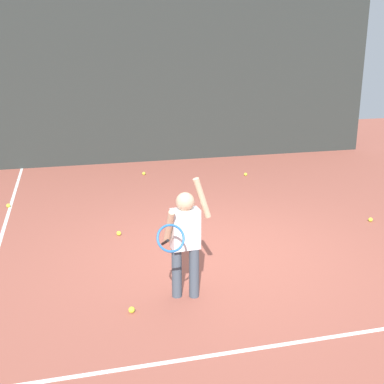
# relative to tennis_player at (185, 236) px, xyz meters

# --- Properties ---
(ground_plane) EXTENTS (20.00, 20.00, 0.00)m
(ground_plane) POSITION_rel_tennis_player_xyz_m (0.73, 1.08, -0.73)
(ground_plane) COLOR #9E5142
(court_line_baseline) EXTENTS (9.00, 0.05, 0.00)m
(court_line_baseline) POSITION_rel_tennis_player_xyz_m (0.73, -1.10, -0.72)
(court_line_baseline) COLOR white
(court_line_baseline) RESTS_ON ground
(back_fence_windscreen) EXTENTS (10.77, 0.08, 3.74)m
(back_fence_windscreen) POSITION_rel_tennis_player_xyz_m (0.73, 6.53, 1.14)
(back_fence_windscreen) COLOR #282D2B
(back_fence_windscreen) RESTS_ON ground
(fence_post_1) EXTENTS (0.09, 0.09, 3.89)m
(fence_post_1) POSITION_rel_tennis_player_xyz_m (-1.89, 6.59, 1.22)
(fence_post_1) COLOR slate
(fence_post_1) RESTS_ON ground
(fence_post_2) EXTENTS (0.09, 0.09, 3.89)m
(fence_post_2) POSITION_rel_tennis_player_xyz_m (0.73, 6.59, 1.22)
(fence_post_2) COLOR slate
(fence_post_2) RESTS_ON ground
(fence_post_3) EXTENTS (0.09, 0.09, 3.89)m
(fence_post_3) POSITION_rel_tennis_player_xyz_m (3.35, 6.59, 1.22)
(fence_post_3) COLOR slate
(fence_post_3) RESTS_ON ground
(fence_post_4) EXTENTS (0.09, 0.09, 3.89)m
(fence_post_4) POSITION_rel_tennis_player_xyz_m (5.97, 6.59, 1.22)
(fence_post_4) COLOR slate
(fence_post_4) RESTS_ON ground
(tennis_player) EXTENTS (0.69, 0.61, 1.35)m
(tennis_player) POSITION_rel_tennis_player_xyz_m (0.00, 0.00, 0.00)
(tennis_player) COLOR #3F4C59
(tennis_player) RESTS_ON ground
(tennis_ball_1) EXTENTS (0.07, 0.07, 0.07)m
(tennis_ball_1) POSITION_rel_tennis_player_xyz_m (3.37, 1.62, -0.69)
(tennis_ball_1) COLOR #CCE033
(tennis_ball_1) RESTS_ON ground
(tennis_ball_2) EXTENTS (0.07, 0.07, 0.07)m
(tennis_ball_2) POSITION_rel_tennis_player_xyz_m (0.37, 5.29, -0.69)
(tennis_ball_2) COLOR #CCE033
(tennis_ball_2) RESTS_ON ground
(tennis_ball_3) EXTENTS (0.07, 0.07, 0.07)m
(tennis_ball_3) POSITION_rel_tennis_player_xyz_m (2.42, 4.70, -0.69)
(tennis_ball_3) COLOR #CCE033
(tennis_ball_3) RESTS_ON ground
(tennis_ball_4) EXTENTS (0.07, 0.07, 0.07)m
(tennis_ball_4) POSITION_rel_tennis_player_xyz_m (-2.20, 3.74, -0.69)
(tennis_ball_4) COLOR #CCE033
(tennis_ball_4) RESTS_ON ground
(tennis_ball_5) EXTENTS (0.07, 0.07, 0.07)m
(tennis_ball_5) POSITION_rel_tennis_player_xyz_m (-0.51, 2.01, -0.69)
(tennis_ball_5) COLOR #CCE033
(tennis_ball_5) RESTS_ON ground
(tennis_ball_6) EXTENTS (0.07, 0.07, 0.07)m
(tennis_ball_6) POSITION_rel_tennis_player_xyz_m (-0.62, -0.19, -0.69)
(tennis_ball_6) COLOR #CCE033
(tennis_ball_6) RESTS_ON ground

